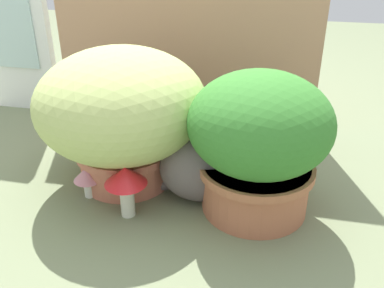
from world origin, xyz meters
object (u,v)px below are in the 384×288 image
at_px(grass_planter, 122,111).
at_px(mushroom_ornament_red, 126,180).
at_px(leafy_planter, 259,140).
at_px(mushroom_ornament_pink, 88,176).
at_px(cat, 208,164).

distance_m(grass_planter, mushroom_ornament_red, 0.24).
bearing_deg(leafy_planter, mushroom_ornament_red, -161.28).
relative_size(mushroom_ornament_pink, mushroom_ornament_red, 0.66).
relative_size(leafy_planter, cat, 1.09).
height_order(grass_planter, mushroom_ornament_pink, grass_planter).
relative_size(leafy_planter, mushroom_ornament_red, 2.63).
height_order(leafy_planter, mushroom_ornament_pink, leafy_planter).
distance_m(leafy_planter, mushroom_ornament_red, 0.40).
bearing_deg(mushroom_ornament_red, leafy_planter, 18.72).
xyz_separation_m(mushroom_ornament_pink, mushroom_ornament_red, (0.15, -0.07, 0.04)).
bearing_deg(grass_planter, mushroom_ornament_red, -69.00).
height_order(mushroom_ornament_pink, mushroom_ornament_red, mushroom_ornament_red).
xyz_separation_m(cat, mushroom_ornament_red, (-0.21, -0.13, -0.00)).
distance_m(mushroom_ornament_pink, mushroom_ornament_red, 0.17).
bearing_deg(cat, mushroom_ornament_red, -147.67).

